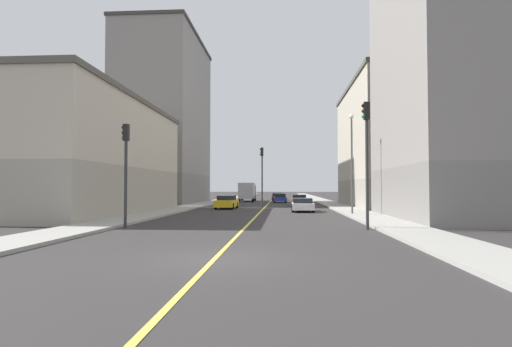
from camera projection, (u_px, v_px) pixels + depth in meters
The scene contains 19 objects.
ground_plane at pixel (215, 259), 12.43m from camera, with size 400.00×400.00×0.00m, color #312E2E.
sidewalk_left at pixel (325, 202), 60.74m from camera, with size 2.78×168.00×0.15m, color #9E9B93.
sidewalk_right at pixel (216, 201), 61.85m from camera, with size 2.78×168.00×0.15m, color #9E9B93.
lane_center_stripe at pixel (270, 202), 61.29m from camera, with size 0.16×154.00×0.01m, color #E5D14C.
building_left_near at pixel (461, 77), 28.05m from camera, with size 9.59×14.35×19.39m.
building_left_mid at pixel (391, 146), 46.23m from camera, with size 9.59×20.70×13.80m.
building_right_corner at pixel (88, 156), 34.10m from camera, with size 9.59×22.64×9.51m.
building_right_midblock at pixel (165, 120), 56.54m from camera, with size 9.59×18.15×22.86m.
traffic_light_left_near at pixel (367, 148), 21.17m from camera, with size 0.40×0.32×6.58m.
traffic_light_right_near at pixel (126, 160), 22.01m from camera, with size 0.40×0.32×5.57m.
traffic_light_median_far at pixel (262, 169), 44.17m from camera, with size 0.40×0.32×6.48m.
street_lamp_left_near at pixel (352, 154), 31.90m from camera, with size 0.36×0.36×7.74m.
car_maroon at pixel (277, 197), 67.49m from camera, with size 1.93×4.13×1.25m.
car_orange at pixel (299, 200), 47.71m from camera, with size 1.89×4.44×1.35m.
car_blue at pixel (280, 198), 59.56m from camera, with size 1.96×3.99×1.29m.
car_white at pixel (303, 205), 36.91m from camera, with size 1.98×4.42×1.21m.
car_teal at pixel (278, 196), 77.58m from camera, with size 2.09×4.62×1.24m.
car_yellow at pixel (227, 202), 42.09m from camera, with size 2.07×4.57×1.36m.
box_truck at pixel (247, 191), 65.13m from camera, with size 2.38×6.92×2.90m.
Camera 1 is at (2.09, -12.40, 2.16)m, focal length 28.82 mm.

